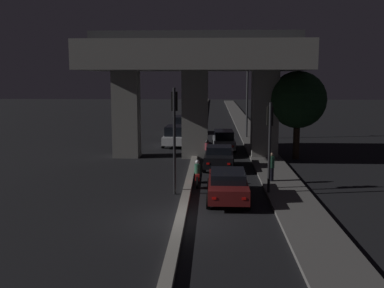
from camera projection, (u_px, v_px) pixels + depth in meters
The scene contains 16 objects.
ground_plane at pixel (181, 220), 18.62m from camera, with size 200.00×200.00×0.00m, color black.
median_divider at pixel (202, 126), 53.18m from camera, with size 0.41×126.00×0.23m, color gray.
sidewalk_right at pixel (250, 134), 46.03m from camera, with size 2.21×126.00×0.16m, color #5B5956.
elevated_overpass at pixel (195, 67), 32.26m from camera, with size 15.46×9.06×9.17m.
traffic_light_left_of_median at pixel (174, 122), 22.33m from camera, with size 0.30×0.49×5.38m.
traffic_light_right_of_median at pixel (270, 132), 22.19m from camera, with size 0.30×0.49×4.67m.
street_lamp at pixel (244, 93), 42.53m from camera, with size 2.05×0.32×7.30m.
car_dark_red_lead at pixel (228, 184), 21.61m from camera, with size 2.01×4.82×1.47m.
car_black_second at pixel (219, 157), 28.97m from camera, with size 2.07×4.09×1.50m.
car_silver_third at pixel (224, 140), 36.43m from camera, with size 1.92×4.34×1.59m.
car_white_lead_oncoming at pixel (176, 136), 38.57m from camera, with size 2.21×4.38×1.73m.
car_white_second_oncoming at pixel (182, 124), 47.14m from camera, with size 1.98×4.41×1.82m.
motorcycle_red_filtering_near at pixel (197, 175), 24.50m from camera, with size 0.32×1.91×1.43m.
motorcycle_black_filtering_mid at pixel (207, 151), 32.20m from camera, with size 0.34×1.77×1.43m.
pedestrian_on_sidewalk at pixel (271, 167), 24.88m from camera, with size 0.34×0.34×1.59m.
roadside_tree_kerbside_near at pixel (298, 100), 31.97m from camera, with size 4.07×4.07×6.32m.
Camera 1 is at (1.30, -17.90, 5.92)m, focal length 42.00 mm.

